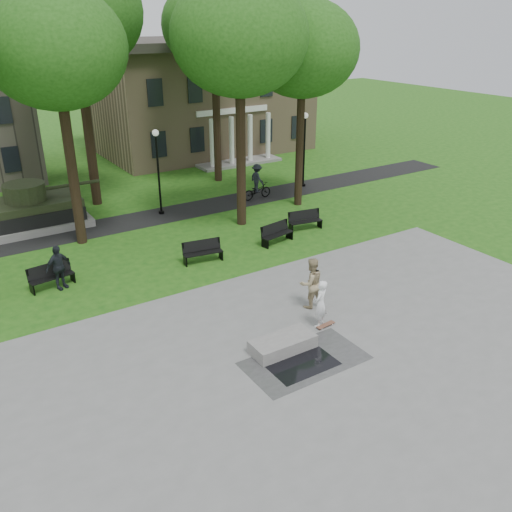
# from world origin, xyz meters

# --- Properties ---
(ground) EXTENTS (120.00, 120.00, 0.00)m
(ground) POSITION_xyz_m (0.00, 0.00, 0.00)
(ground) COLOR #1C4F12
(ground) RESTS_ON ground
(plaza) EXTENTS (22.00, 16.00, 0.02)m
(plaza) POSITION_xyz_m (0.00, -5.00, 0.01)
(plaza) COLOR gray
(plaza) RESTS_ON ground
(footpath) EXTENTS (44.00, 2.60, 0.01)m
(footpath) POSITION_xyz_m (0.00, 12.00, 0.01)
(footpath) COLOR black
(footpath) RESTS_ON ground
(building_right) EXTENTS (17.00, 12.00, 8.60)m
(building_right) POSITION_xyz_m (10.00, 26.00, 4.34)
(building_right) COLOR #9E8460
(building_right) RESTS_ON ground
(tree_1) EXTENTS (6.20, 6.20, 11.63)m
(tree_1) POSITION_xyz_m (-4.50, 10.50, 8.95)
(tree_1) COLOR black
(tree_1) RESTS_ON ground
(tree_2) EXTENTS (6.60, 6.60, 12.16)m
(tree_2) POSITION_xyz_m (3.50, 8.50, 9.32)
(tree_2) COLOR black
(tree_2) RESTS_ON ground
(tree_3) EXTENTS (6.00, 6.00, 11.19)m
(tree_3) POSITION_xyz_m (8.00, 9.50, 8.60)
(tree_3) COLOR black
(tree_3) RESTS_ON ground
(tree_4) EXTENTS (7.20, 7.20, 13.50)m
(tree_4) POSITION_xyz_m (-2.00, 16.00, 10.39)
(tree_4) COLOR black
(tree_4) RESTS_ON ground
(tree_5) EXTENTS (6.40, 6.40, 12.44)m
(tree_5) POSITION_xyz_m (6.50, 16.50, 9.67)
(tree_5) COLOR black
(tree_5) RESTS_ON ground
(lamp_mid) EXTENTS (0.36, 0.36, 4.73)m
(lamp_mid) POSITION_xyz_m (0.50, 12.30, 2.79)
(lamp_mid) COLOR black
(lamp_mid) RESTS_ON ground
(lamp_right) EXTENTS (0.36, 0.36, 4.73)m
(lamp_right) POSITION_xyz_m (10.50, 12.30, 2.79)
(lamp_right) COLOR black
(lamp_right) RESTS_ON ground
(tank_monument) EXTENTS (7.45, 3.40, 2.40)m
(tank_monument) POSITION_xyz_m (-6.46, 14.00, 0.86)
(tank_monument) COLOR gray
(tank_monument) RESTS_ON ground
(puddle) EXTENTS (2.20, 1.20, 0.00)m
(puddle) POSITION_xyz_m (-1.53, -3.65, 0.02)
(puddle) COLOR black
(puddle) RESTS_ON plaza
(concrete_block) EXTENTS (2.21, 1.02, 0.45)m
(concrete_block) POSITION_xyz_m (-1.59, -2.54, 0.24)
(concrete_block) COLOR gray
(concrete_block) RESTS_ON plaza
(skateboard) EXTENTS (0.80, 0.27, 0.07)m
(skateboard) POSITION_xyz_m (0.58, -2.16, 0.06)
(skateboard) COLOR brown
(skateboard) RESTS_ON plaza
(skateboarder) EXTENTS (0.77, 0.69, 1.78)m
(skateboarder) POSITION_xyz_m (0.43, -1.98, 0.91)
(skateboarder) COLOR white
(skateboarder) RESTS_ON plaza
(friend_watching) EXTENTS (1.04, 0.84, 2.01)m
(friend_watching) POSITION_xyz_m (1.00, -0.70, 1.02)
(friend_watching) COLOR tan
(friend_watching) RESTS_ON plaza
(pedestrian_walker) EXTENTS (1.20, 0.82, 1.89)m
(pedestrian_walker) POSITION_xyz_m (-6.65, 6.03, 0.95)
(pedestrian_walker) COLOR black
(pedestrian_walker) RESTS_ON ground
(cyclist) EXTENTS (1.98, 1.13, 2.16)m
(cyclist) POSITION_xyz_m (6.52, 11.67, 0.88)
(cyclist) COLOR black
(cyclist) RESTS_ON ground
(park_bench_0) EXTENTS (1.85, 0.79, 1.00)m
(park_bench_0) POSITION_xyz_m (-6.92, 6.38, 0.52)
(park_bench_0) COLOR black
(park_bench_0) RESTS_ON ground
(park_bench_1) EXTENTS (1.85, 0.80, 1.00)m
(park_bench_1) POSITION_xyz_m (-0.54, 5.28, 0.52)
(park_bench_1) COLOR black
(park_bench_1) RESTS_ON ground
(park_bench_2) EXTENTS (1.85, 0.85, 1.00)m
(park_bench_2) POSITION_xyz_m (3.56, 5.30, 0.52)
(park_bench_2) COLOR black
(park_bench_2) RESTS_ON ground
(park_bench_3) EXTENTS (1.85, 0.83, 1.00)m
(park_bench_3) POSITION_xyz_m (5.84, 6.03, 0.52)
(park_bench_3) COLOR black
(park_bench_3) RESTS_ON ground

